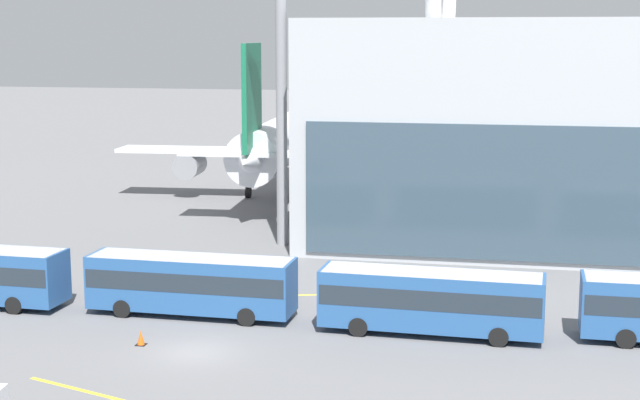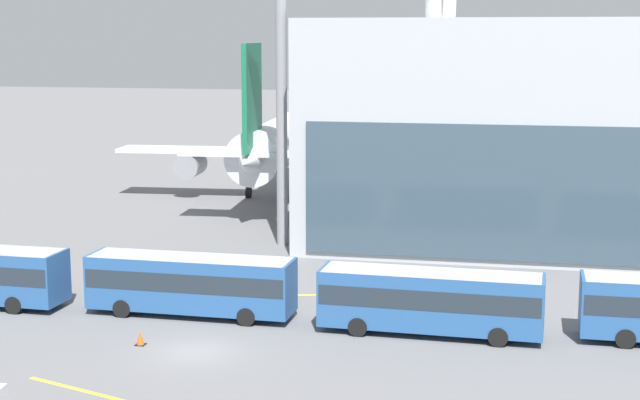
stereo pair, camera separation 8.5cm
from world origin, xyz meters
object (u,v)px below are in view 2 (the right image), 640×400
shuttle_bus_2 (431,298)px  traffic_cone_0 (140,338)px  floodlight_mast (281,19)px  shuttle_bus_1 (191,281)px  airliner_at_gate_far (280,142)px

shuttle_bus_2 → traffic_cone_0: shuttle_bus_2 is taller
floodlight_mast → shuttle_bus_1: bearing=-91.6°
airliner_at_gate_far → shuttle_bus_1: (4.73, -39.40, -3.32)m
floodlight_mast → traffic_cone_0: 29.25m
floodlight_mast → traffic_cone_0: (-1.29, -24.43, -16.02)m
shuttle_bus_1 → shuttle_bus_2: same height
shuttle_bus_2 → traffic_cone_0: 14.91m
shuttle_bus_1 → airliner_at_gate_far: bearing=98.1°
shuttle_bus_1 → traffic_cone_0: bearing=-96.7°
airliner_at_gate_far → shuttle_bus_2: 44.17m
shuttle_bus_2 → shuttle_bus_1: bearing=178.7°
shuttle_bus_2 → floodlight_mast: size_ratio=0.47×
airliner_at_gate_far → floodlight_mast: 23.90m
traffic_cone_0 → shuttle_bus_2: bearing=18.6°
airliner_at_gate_far → floodlight_mast: size_ratio=1.38×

